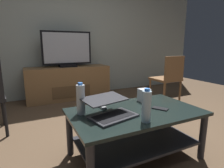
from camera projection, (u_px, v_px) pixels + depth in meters
name	position (u px, v px, depth m)	size (l,w,h in m)	color
ground_plane	(128.00, 148.00, 1.87)	(7.68, 7.68, 0.00)	brown
back_wall	(68.00, 27.00, 3.70)	(6.40, 0.12, 2.80)	#A8B2A8
coffee_table	(135.00, 125.00, 1.68)	(1.18, 0.69, 0.46)	black
media_cabinet	(69.00, 83.00, 3.59)	(1.57, 0.49, 0.63)	olive
television	(67.00, 50.00, 3.44)	(0.92, 0.20, 0.67)	black
dining_chair	(169.00, 77.00, 3.26)	(0.45, 0.45, 0.86)	brown
laptop	(110.00, 109.00, 1.51)	(0.44, 0.43, 0.15)	#333338
router_box	(144.00, 95.00, 1.92)	(0.11, 0.10, 0.13)	silver
water_bottle_near	(146.00, 106.00, 1.39)	(0.07, 0.07, 0.26)	silver
water_bottle_far	(81.00, 99.00, 1.55)	(0.07, 0.07, 0.27)	silver
cell_phone	(160.00, 109.00, 1.69)	(0.07, 0.14, 0.01)	black
tv_remote	(101.00, 106.00, 1.74)	(0.04, 0.16, 0.02)	#99999E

